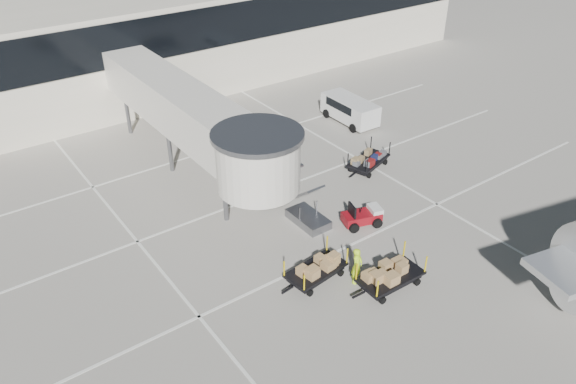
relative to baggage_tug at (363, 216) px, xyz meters
The scene contains 10 objects.
ground 3.30m from the baggage_tug, 107.79° to the right, with size 140.00×140.00×0.00m, color #A8A296.
lane_markings 6.47m from the baggage_tug, 104.93° to the left, with size 40.00×30.00×0.02m.
terminal 27.11m from the baggage_tug, 92.87° to the left, with size 64.00×12.11×15.20m.
jet_bridge 11.08m from the baggage_tug, 118.45° to the left, with size 5.70×20.40×6.03m.
baggage_tug is the anchor object (origin of this frame).
suitcase_cart 6.53m from the baggage_tug, 44.41° to the left, with size 3.94×2.44×1.52m.
box_cart_near 5.33m from the baggage_tug, 118.22° to the right, with size 4.03×1.70×1.57m.
box_cart_far 5.43m from the baggage_tug, 156.39° to the right, with size 3.86×1.89×1.49m.
ground_worker 5.00m from the baggage_tug, 135.85° to the right, with size 0.72×0.47×1.97m, color #ADDF17.
minivan 13.87m from the baggage_tug, 52.18° to the left, with size 2.26×4.92×1.84m.
Camera 1 is at (-17.67, -15.52, 18.36)m, focal length 35.00 mm.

